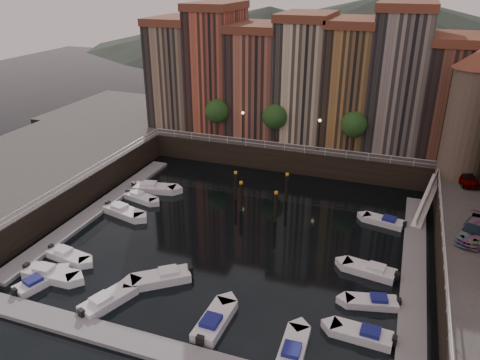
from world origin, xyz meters
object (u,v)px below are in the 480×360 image
at_px(boat_left_0, 50,274).
at_px(gangway, 427,198).
at_px(car_b, 479,229).
at_px(boat_left_2, 123,212).
at_px(car_c, 474,231).
at_px(car_a, 465,178).
at_px(boat_left_1, 68,256).
at_px(mooring_pilings, 260,195).
at_px(corner_tower, 470,113).

bearing_deg(boat_left_0, gangway, 35.13).
relative_size(gangway, car_b, 1.99).
xyz_separation_m(boat_left_2, car_c, (33.41, 1.54, 3.34)).
bearing_deg(car_a, boat_left_2, -177.08).
distance_m(boat_left_0, car_c, 35.75).
xyz_separation_m(car_a, car_c, (-0.18, -12.03, 0.02)).
relative_size(boat_left_1, car_c, 0.91).
relative_size(boat_left_1, car_b, 1.09).
xyz_separation_m(gangway, boat_left_2, (-30.09, -10.92, -1.53)).
relative_size(boat_left_0, car_a, 1.20).
bearing_deg(car_a, boat_left_0, -161.71).
relative_size(boat_left_0, car_c, 1.00).
bearing_deg(car_a, car_b, -107.72).
height_order(boat_left_1, car_c, car_c).
bearing_deg(car_b, boat_left_2, -166.53).
bearing_deg(gangway, boat_left_2, -160.05).
bearing_deg(mooring_pilings, boat_left_1, -130.81).
bearing_deg(gangway, car_b, -66.46).
xyz_separation_m(gangway, boat_left_0, (-29.69, -22.70, -1.53)).
bearing_deg(car_b, boat_left_0, -147.59).
height_order(corner_tower, boat_left_2, corner_tower).
xyz_separation_m(corner_tower, car_b, (0.87, -13.15, -6.50)).
distance_m(boat_left_0, car_b, 36.44).
bearing_deg(boat_left_1, gangway, 42.32).
bearing_deg(car_c, car_b, 75.62).
bearing_deg(car_c, mooring_pilings, -175.89).
bearing_deg(boat_left_0, car_b, 20.50).
xyz_separation_m(car_b, car_c, (-0.45, -0.72, 0.04)).
relative_size(gangway, boat_left_1, 1.83).
relative_size(boat_left_1, boat_left_2, 0.89).
bearing_deg(corner_tower, car_b, -86.22).
distance_m(car_a, car_b, 11.31).
distance_m(corner_tower, boat_left_0, 43.57).
height_order(mooring_pilings, car_c, car_c).
distance_m(corner_tower, boat_left_2, 37.71).
distance_m(boat_left_0, boat_left_2, 11.78).
bearing_deg(boat_left_1, mooring_pilings, 58.15).
bearing_deg(boat_left_2, mooring_pilings, 39.56).
bearing_deg(mooring_pilings, boat_left_0, -125.08).
relative_size(boat_left_2, car_a, 1.23).
bearing_deg(car_b, mooring_pilings, 178.60).
height_order(boat_left_1, boat_left_2, boat_left_2).
height_order(car_a, car_b, car_a).
bearing_deg(gangway, corner_tower, 57.20).
bearing_deg(gangway, boat_left_1, -146.64).
bearing_deg(car_b, car_a, 100.99).
distance_m(boat_left_2, car_b, 34.09).
height_order(gangway, boat_left_2, gangway).
height_order(corner_tower, car_b, corner_tower).
bearing_deg(car_c, corner_tower, 109.08).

